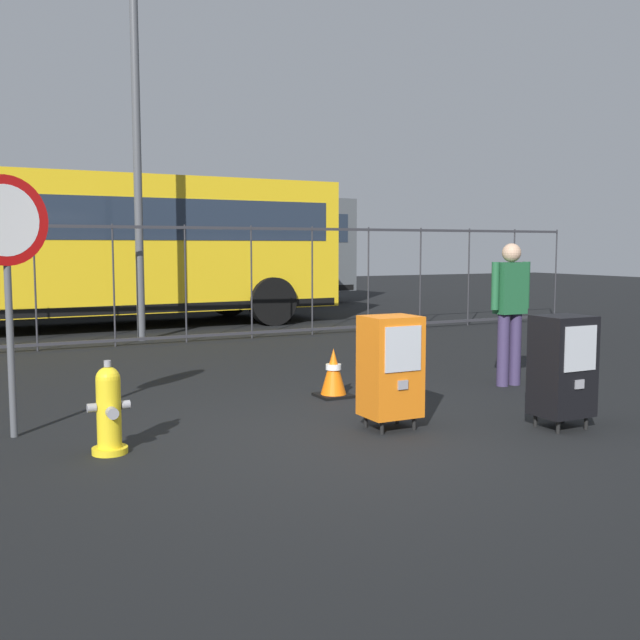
% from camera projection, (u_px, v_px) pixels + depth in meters
% --- Properties ---
extents(ground_plane, '(60.00, 60.00, 0.00)m').
position_uv_depth(ground_plane, '(352.00, 439.00, 6.28)').
color(ground_plane, black).
extents(fire_hydrant, '(0.33, 0.31, 0.75)m').
position_uv_depth(fire_hydrant, '(109.00, 410.00, 5.82)').
color(fire_hydrant, yellow).
rests_on(fire_hydrant, ground_plane).
extents(newspaper_box_primary, '(0.48, 0.42, 1.02)m').
position_uv_depth(newspaper_box_primary, '(390.00, 366.00, 6.59)').
color(newspaper_box_primary, black).
rests_on(newspaper_box_primary, ground_plane).
extents(newspaper_box_secondary, '(0.48, 0.42, 1.02)m').
position_uv_depth(newspaper_box_secondary, '(563.00, 366.00, 6.62)').
color(newspaper_box_secondary, black).
rests_on(newspaper_box_secondary, ground_plane).
extents(stop_sign, '(0.71, 0.31, 2.23)m').
position_uv_depth(stop_sign, '(7.00, 250.00, 6.19)').
color(stop_sign, '#4C4F54').
rests_on(stop_sign, ground_plane).
extents(pedestrian, '(0.55, 0.22, 1.67)m').
position_uv_depth(pedestrian, '(510.00, 305.00, 8.63)').
color(pedestrian, '#382D51').
rests_on(pedestrian, ground_plane).
extents(traffic_cone, '(0.36, 0.36, 0.53)m').
position_uv_depth(traffic_cone, '(333.00, 373.00, 8.03)').
color(traffic_cone, black).
rests_on(traffic_cone, ground_plane).
extents(fence_barrier, '(18.03, 0.04, 2.00)m').
position_uv_depth(fence_barrier, '(150.00, 284.00, 12.27)').
color(fence_barrier, '#2D2D33').
rests_on(fence_barrier, ground_plane).
extents(bus_near, '(10.56, 2.97, 3.00)m').
position_uv_depth(bus_near, '(76.00, 243.00, 14.55)').
color(bus_near, gold).
rests_on(bus_near, ground_plane).
extents(bus_far, '(10.67, 3.45, 3.00)m').
position_uv_depth(bus_far, '(168.00, 244.00, 19.73)').
color(bus_far, '#4C5156').
rests_on(bus_far, ground_plane).
extents(street_light_near_right, '(0.32, 0.32, 8.31)m').
position_uv_depth(street_light_near_right, '(135.00, 61.00, 12.41)').
color(street_light_near_right, '#4C4F54').
rests_on(street_light_near_right, ground_plane).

